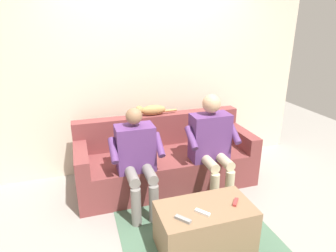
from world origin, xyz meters
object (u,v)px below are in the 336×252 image
coffee_table (205,227)px  remote_gray (183,219)px  person_left_seated (212,141)px  remote_white (202,212)px  remote_red (235,202)px  cat_on_backrest (151,110)px  person_right_seated (137,155)px  couch (165,161)px

coffee_table → remote_gray: 0.35m
person_left_seated → remote_gray: size_ratio=8.38×
coffee_table → remote_white: size_ratio=6.22×
coffee_table → remote_red: size_ratio=7.20×
cat_on_backrest → remote_gray: (0.15, 1.56, -0.45)m
person_left_seated → remote_white: 1.03m
person_left_seated → person_right_seated: person_left_seated is taller
cat_on_backrest → remote_red: 1.59m
person_left_seated → cat_on_backrest: (0.53, -0.65, 0.22)m
remote_gray → couch: bearing=-49.3°
coffee_table → remote_red: (-0.28, 0.02, 0.22)m
person_right_seated → remote_gray: size_ratio=7.83×
remote_gray → person_left_seated: bearing=-75.2°
couch → remote_white: bearing=87.2°
remote_gray → coffee_table: bearing=-105.7°
person_left_seated → cat_on_backrest: size_ratio=2.18×
person_left_seated → person_right_seated: bearing=0.2°
coffee_table → remote_red: bearing=175.2°
couch → remote_gray: 1.32m
person_left_seated → remote_gray: 1.16m
couch → cat_on_backrest: 0.66m
cat_on_backrest → remote_red: bearing=104.3°
person_left_seated → remote_red: bearing=79.4°
coffee_table → person_right_seated: person_right_seated is taller
person_right_seated → couch: bearing=-137.8°
remote_gray → remote_red: size_ratio=1.21×
coffee_table → remote_gray: bearing=22.7°
person_left_seated → person_right_seated: (0.86, 0.00, -0.04)m
remote_red → remote_gray: bearing=-41.1°
remote_white → couch: bearing=139.2°
remote_red → remote_white: remote_red is taller
person_left_seated → cat_on_backrest: person_left_seated is taller
cat_on_backrest → remote_gray: size_ratio=3.84×
person_left_seated → remote_red: size_ratio=10.14×
couch → person_left_seated: (-0.43, 0.39, 0.37)m
couch → person_left_seated: person_left_seated is taller
remote_white → person_left_seated: bearing=112.6°
remote_red → person_right_seated: bearing=-99.4°
couch → cat_on_backrest: cat_on_backrest is taller
coffee_table → remote_red: 0.35m
couch → remote_red: couch is taller
coffee_table → person_left_seated: person_left_seated is taller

